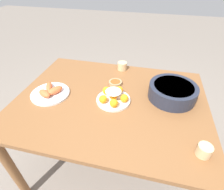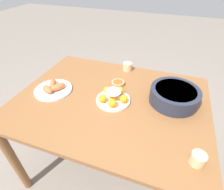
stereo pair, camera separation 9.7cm
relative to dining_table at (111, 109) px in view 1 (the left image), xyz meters
The scene contains 8 objects.
ground_plane 0.66m from the dining_table, ahead, with size 12.00×12.00×0.00m, color slate.
dining_table is the anchor object (origin of this frame).
cake_plate 0.13m from the dining_table, 41.04° to the right, with size 0.23×0.23×0.09m.
serving_bowl 0.44m from the dining_table, 15.01° to the left, with size 0.31×0.31×0.10m.
sauce_bowl 0.21m from the dining_table, 92.23° to the left, with size 0.10×0.10×0.02m.
seafood_platter 0.44m from the dining_table, behind, with size 0.26×0.26×0.06m.
cup_near 0.63m from the dining_table, 30.56° to the right, with size 0.07×0.07×0.06m.
cup_far 0.43m from the dining_table, 90.03° to the left, with size 0.08×0.08×0.07m.
Camera 1 is at (0.22, -0.89, 1.51)m, focal length 28.00 mm.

